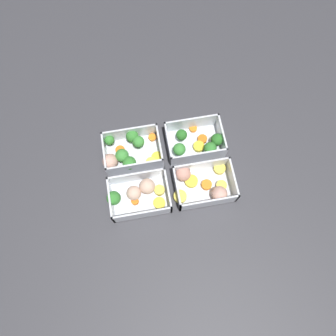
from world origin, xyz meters
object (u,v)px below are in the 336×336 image
Objects in this scene: container_far_right at (196,142)px; container_near_left at (138,194)px; container_far_left at (128,152)px; container_near_right at (203,185)px.

container_near_left is at bearing -146.74° from container_far_right.
container_near_left is 0.13m from container_far_left.
container_near_left is 0.23m from container_far_right.
container_far_right is at bearing 33.26° from container_near_left.
container_near_left is 1.05× the size of container_far_right.
container_far_left is 1.14× the size of container_far_right.
container_near_right is 0.96× the size of container_far_left.
container_near_right is at bearing -34.49° from container_far_left.
container_near_right is (0.18, -0.00, -0.00)m from container_near_left.
container_near_left is at bearing 178.82° from container_near_right.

